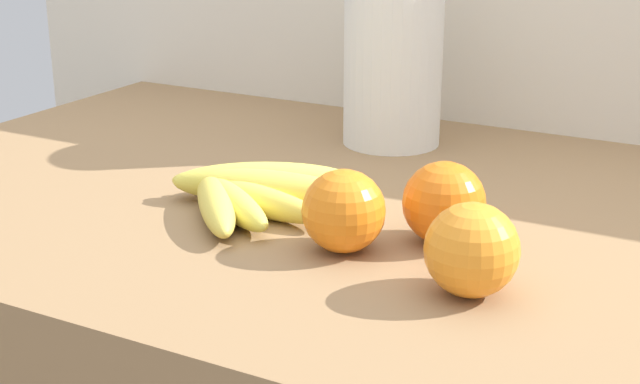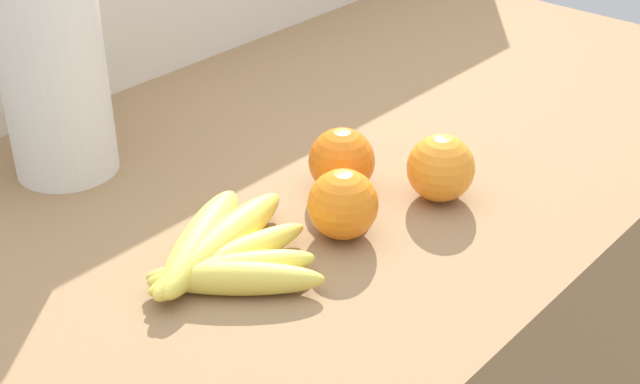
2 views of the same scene
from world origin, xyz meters
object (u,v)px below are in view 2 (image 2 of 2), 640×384
orange_back_left (343,204)px  paper_towel_roll (52,67)px  orange_far_right (441,168)px  banana_bunch (221,254)px  orange_right (342,161)px

orange_back_left → paper_towel_roll: paper_towel_roll is taller
orange_far_right → orange_back_left: (-0.14, 0.03, -0.00)m
banana_bunch → paper_towel_roll: bearing=85.8°
orange_far_right → orange_right: same height
orange_back_left → orange_right: (0.07, 0.06, 0.00)m
orange_back_left → orange_right: bearing=40.8°
orange_far_right → paper_towel_roll: paper_towel_roll is taller
orange_back_left → banana_bunch: bearing=158.5°
banana_bunch → orange_right: orange_right is taller
orange_far_right → orange_back_left: 0.14m
orange_far_right → orange_right: bearing=122.5°
orange_right → banana_bunch: bearing=-176.9°
orange_right → paper_towel_roll: 0.36m
banana_bunch → orange_far_right: orange_far_right is taller
orange_back_left → orange_far_right: bearing=-14.2°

